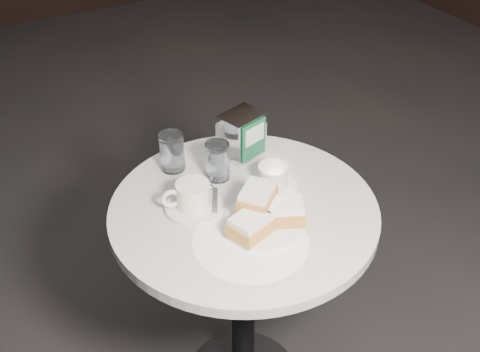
% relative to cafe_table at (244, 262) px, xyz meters
% --- Properties ---
extents(cafe_table, '(0.70, 0.70, 0.74)m').
position_rel_cafe_table_xyz_m(cafe_table, '(0.00, 0.00, 0.00)').
color(cafe_table, black).
rests_on(cafe_table, ground).
extents(sugar_spill, '(0.37, 0.37, 0.00)m').
position_rel_cafe_table_xyz_m(sugar_spill, '(-0.05, -0.13, 0.20)').
color(sugar_spill, white).
rests_on(sugar_spill, cafe_table).
extents(beignet_plate, '(0.22, 0.20, 0.10)m').
position_rel_cafe_table_xyz_m(beignet_plate, '(0.00, -0.09, 0.23)').
color(beignet_plate, silver).
rests_on(beignet_plate, cafe_table).
extents(coffee_cup_left, '(0.18, 0.18, 0.08)m').
position_rel_cafe_table_xyz_m(coffee_cup_left, '(-0.12, 0.06, 0.23)').
color(coffee_cup_left, silver).
rests_on(coffee_cup_left, cafe_table).
extents(coffee_cup_right, '(0.18, 0.18, 0.07)m').
position_rel_cafe_table_xyz_m(coffee_cup_right, '(0.11, 0.03, 0.23)').
color(coffee_cup_right, silver).
rests_on(coffee_cup_right, cafe_table).
extents(water_glass_left, '(0.08, 0.08, 0.11)m').
position_rel_cafe_table_xyz_m(water_glass_left, '(-0.09, 0.25, 0.25)').
color(water_glass_left, white).
rests_on(water_glass_left, cafe_table).
extents(water_glass_right, '(0.08, 0.08, 0.11)m').
position_rel_cafe_table_xyz_m(water_glass_right, '(0.00, 0.15, 0.25)').
color(water_glass_right, white).
rests_on(water_glass_right, cafe_table).
extents(napkin_dispenser, '(0.14, 0.12, 0.13)m').
position_rel_cafe_table_xyz_m(napkin_dispenser, '(0.11, 0.21, 0.27)').
color(napkin_dispenser, silver).
rests_on(napkin_dispenser, cafe_table).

